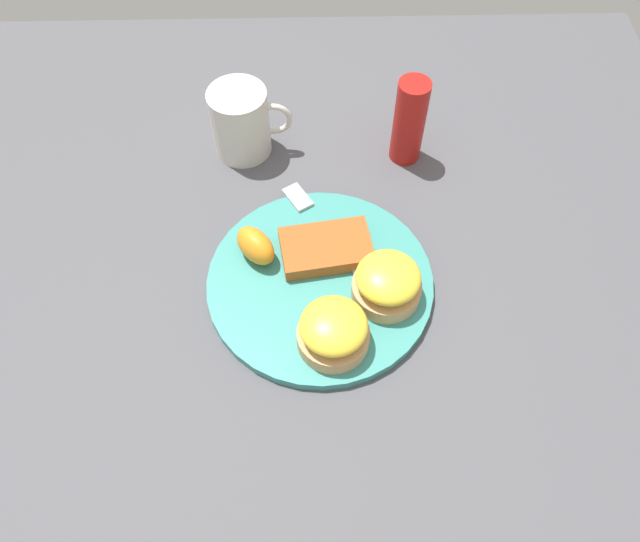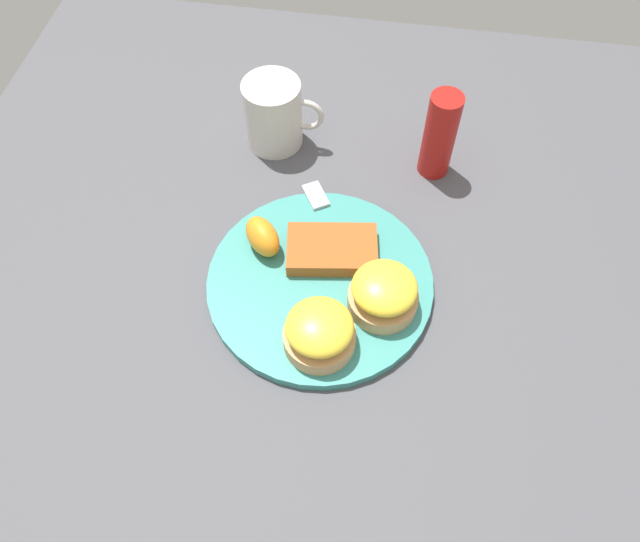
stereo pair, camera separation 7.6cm
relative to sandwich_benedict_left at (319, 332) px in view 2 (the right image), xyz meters
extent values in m
plane|color=#4C4C51|center=(-0.01, 0.09, -0.04)|extent=(1.10, 1.10, 0.00)
cylinder|color=teal|center=(-0.01, 0.09, -0.03)|extent=(0.28, 0.28, 0.01)
cylinder|color=tan|center=(0.00, 0.00, -0.02)|extent=(0.08, 0.08, 0.02)
ellipsoid|color=yellow|center=(0.00, 0.00, 0.01)|extent=(0.08, 0.08, 0.03)
cylinder|color=tan|center=(0.07, 0.06, -0.02)|extent=(0.08, 0.08, 0.02)
ellipsoid|color=yellow|center=(0.07, 0.06, 0.01)|extent=(0.08, 0.08, 0.03)
cube|color=#A65221|center=(0.00, 0.13, -0.02)|extent=(0.12, 0.09, 0.02)
ellipsoid|color=orange|center=(-0.09, 0.12, 0.00)|extent=(0.07, 0.07, 0.04)
cube|color=silver|center=(0.03, 0.10, -0.02)|extent=(0.07, 0.10, 0.00)
cube|color=silver|center=(-0.04, 0.22, -0.02)|extent=(0.04, 0.05, 0.00)
cylinder|color=silver|center=(-0.12, 0.33, 0.01)|extent=(0.08, 0.08, 0.10)
torus|color=silver|center=(-0.07, 0.33, 0.02)|extent=(0.05, 0.01, 0.05)
cylinder|color=#B21914|center=(0.11, 0.31, 0.02)|extent=(0.04, 0.04, 0.13)
camera|label=1|loc=(-0.02, -0.33, 0.63)|focal=35.00mm
camera|label=2|loc=(0.05, -0.32, 0.63)|focal=35.00mm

